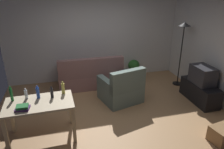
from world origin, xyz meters
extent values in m
cube|color=tan|center=(0.00, 0.00, -0.01)|extent=(5.20, 4.40, 0.02)
cube|color=silver|center=(0.00, 2.20, 1.35)|extent=(5.20, 0.10, 2.70)
cube|color=silver|center=(2.60, 0.00, 1.35)|extent=(0.10, 4.40, 2.70)
cube|color=#996B66|center=(-0.27, 1.65, 0.20)|extent=(1.78, 0.84, 0.40)
cube|color=#8C625D|center=(-0.27, 1.31, 0.66)|extent=(1.78, 0.16, 0.52)
cube|color=#926661|center=(0.54, 1.65, 0.51)|extent=(0.16, 0.84, 0.22)
cube|color=#926661|center=(-1.08, 1.65, 0.51)|extent=(0.16, 0.84, 0.22)
cube|color=black|center=(2.25, 0.04, 0.24)|extent=(0.44, 1.10, 0.48)
cube|color=#2D2D33|center=(2.25, 0.04, 0.70)|extent=(0.40, 0.60, 0.44)
cube|color=black|center=(2.46, 0.04, 0.70)|extent=(0.01, 0.52, 0.36)
cylinder|color=black|center=(2.25, 1.07, 0.01)|extent=(0.26, 0.26, 0.03)
cylinder|color=black|center=(2.25, 1.07, 0.87)|extent=(0.03, 0.03, 1.68)
cone|color=black|center=(2.25, 1.07, 1.76)|extent=(0.32, 0.32, 0.10)
cube|color=#C6B28E|center=(-1.50, -0.46, 0.74)|extent=(1.22, 0.74, 0.04)
cube|color=tan|center=(-2.05, -0.79, 0.36)|extent=(0.06, 0.06, 0.72)
cube|color=tan|center=(-0.93, -0.75, 0.36)|extent=(0.06, 0.06, 0.72)
cube|color=tan|center=(-2.07, -0.17, 0.36)|extent=(0.06, 0.06, 0.72)
cube|color=tan|center=(-0.95, -0.13, 0.36)|extent=(0.06, 0.06, 0.72)
cylinder|color=brown|center=(1.17, 1.90, 0.11)|extent=(0.24, 0.24, 0.22)
sphere|color=#2D6B28|center=(1.17, 1.90, 0.39)|extent=(0.36, 0.36, 0.36)
cube|color=slate|center=(0.33, 0.57, 0.20)|extent=(1.09, 1.04, 0.40)
cube|color=slate|center=(0.42, 0.24, 0.66)|extent=(0.91, 0.39, 0.52)
cube|color=slate|center=(0.69, 0.67, 0.51)|extent=(0.37, 0.85, 0.22)
cube|color=slate|center=(-0.02, 0.47, 0.51)|extent=(0.37, 0.85, 0.22)
cube|color=olive|center=(1.74, -1.41, 0.15)|extent=(0.53, 0.42, 0.30)
cylinder|color=#1E722D|center=(-1.96, -0.28, 0.88)|extent=(0.05, 0.05, 0.25)
cylinder|color=#1E722D|center=(-1.96, -0.28, 1.03)|extent=(0.02, 0.02, 0.04)
cylinder|color=silver|center=(-1.72, -0.26, 0.84)|extent=(0.05, 0.05, 0.17)
cylinder|color=silver|center=(-1.72, -0.26, 0.95)|extent=(0.02, 0.02, 0.04)
cylinder|color=#2347A3|center=(-1.51, -0.29, 0.87)|extent=(0.06, 0.06, 0.21)
cylinder|color=#2347A3|center=(-1.51, -0.29, 0.99)|extent=(0.03, 0.03, 0.04)
cylinder|color=black|center=(-1.26, -0.34, 0.85)|extent=(0.06, 0.06, 0.18)
cylinder|color=black|center=(-1.26, -0.34, 0.96)|extent=(0.03, 0.03, 0.04)
cylinder|color=#BCB24C|center=(-1.06, -0.23, 0.87)|extent=(0.06, 0.06, 0.21)
cylinder|color=#BCB24C|center=(-1.06, -0.23, 0.99)|extent=(0.03, 0.03, 0.04)
cube|color=#593372|center=(-1.75, -0.64, 0.78)|extent=(0.25, 0.21, 0.04)
cube|color=#236B33|center=(-1.75, -0.65, 0.82)|extent=(0.19, 0.16, 0.04)
camera|label=1|loc=(-1.05, -3.98, 2.66)|focal=33.84mm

